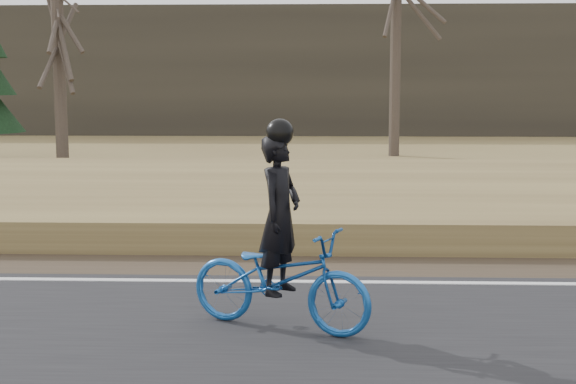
{
  "coord_description": "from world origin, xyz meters",
  "views": [
    {
      "loc": [
        5.1,
        -9.1,
        2.4
      ],
      "look_at": [
        4.76,
        0.5,
        1.1
      ],
      "focal_mm": 50.0,
      "sensor_mm": 36.0,
      "label": 1
    }
  ],
  "objects": [
    {
      "name": "embankment",
      "position": [
        0.0,
        4.2,
        0.22
      ],
      "size": [
        120.0,
        5.0,
        0.44
      ],
      "primitive_type": "cube",
      "color": "olive",
      "rests_on": "ground"
    },
    {
      "name": "ballast",
      "position": [
        0.0,
        8.0,
        0.23
      ],
      "size": [
        120.0,
        3.0,
        0.45
      ],
      "primitive_type": "cube",
      "color": "slate",
      "rests_on": "ground"
    },
    {
      "name": "railroad",
      "position": [
        0.0,
        8.0,
        0.53
      ],
      "size": [
        120.0,
        2.4,
        0.29
      ],
      "color": "black",
      "rests_on": "ballast"
    },
    {
      "name": "treeline_backdrop",
      "position": [
        0.0,
        30.0,
        3.0
      ],
      "size": [
        120.0,
        4.0,
        6.0
      ],
      "primitive_type": "cube",
      "color": "#383328",
      "rests_on": "ground"
    },
    {
      "name": "cyclist",
      "position": [
        4.76,
        -1.63,
        0.69
      ],
      "size": [
        1.97,
        1.33,
        2.02
      ],
      "rotation": [
        0.0,
        0.0,
        1.17
      ],
      "color": "#1751A0",
      "rests_on": "road"
    },
    {
      "name": "bare_tree_near_left",
      "position": [
        -2.33,
        13.99,
        3.52
      ],
      "size": [
        0.36,
        0.36,
        7.05
      ],
      "primitive_type": "cylinder",
      "color": "#4B4037",
      "rests_on": "ground"
    },
    {
      "name": "bare_tree_center",
      "position": [
        7.7,
        17.9,
        4.89
      ],
      "size": [
        0.36,
        0.36,
        9.77
      ],
      "primitive_type": "cylinder",
      "color": "#4B4037",
      "rests_on": "ground"
    }
  ]
}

